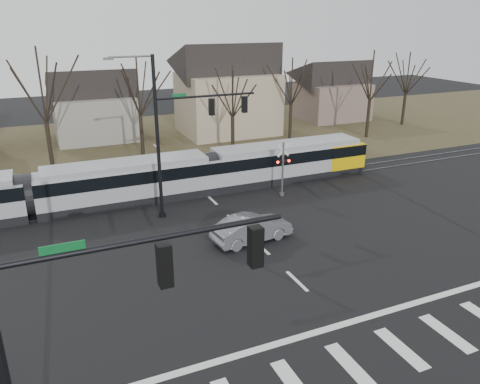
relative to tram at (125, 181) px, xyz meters
name	(u,v)px	position (x,y,z in m)	size (l,w,h in m)	color
ground	(319,302)	(5.63, -16.00, -1.60)	(140.00, 140.00, 0.00)	black
grass_verge	(152,142)	(5.63, 16.00, -1.60)	(140.00, 28.00, 0.01)	#38331E
crosswalk	(376,357)	(5.63, -20.00, -1.60)	(27.00, 2.60, 0.01)	silver
stop_line	(342,324)	(5.63, -17.80, -1.60)	(28.00, 0.35, 0.01)	silver
lane_dashes	(203,191)	(5.63, 0.00, -1.60)	(0.18, 30.00, 0.01)	silver
rail_pair	(203,191)	(5.63, -0.20, -1.57)	(90.00, 1.52, 0.06)	#59595E
tram	(125,181)	(0.00, 0.00, 0.00)	(38.80, 2.88, 2.94)	gray
sedan	(252,228)	(5.49, -9.03, -0.82)	(4.92, 2.22, 1.57)	slate
signal_pole_near_left	(79,331)	(-4.77, -22.00, 4.10)	(9.28, 0.44, 10.20)	black
signal_pole_far	(182,128)	(3.23, -3.50, 4.10)	(9.28, 0.44, 10.20)	black
rail_crossing_signal	(283,171)	(10.63, -3.21, 0.28)	(1.08, 0.36, 4.00)	#59595B
tree_row	(185,102)	(7.63, 10.00, 3.40)	(59.20, 7.20, 10.00)	black
house_b	(93,102)	(0.63, 20.00, 2.37)	(8.64, 7.56, 7.65)	gray
house_c	(227,86)	(14.63, 17.00, 3.63)	(10.80, 8.64, 10.10)	tan
house_d	(332,87)	(29.63, 19.00, 2.37)	(8.64, 7.56, 7.65)	#6C574F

